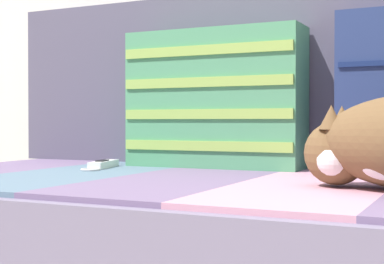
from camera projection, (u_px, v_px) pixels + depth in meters
The scene contains 3 objects.
sofa_backrest at pixel (357, 76), 1.55m from camera, with size 2.10×0.14×0.48m.
throw_pillow_striped at pixel (215, 99), 1.57m from camera, with size 0.48×0.14×0.37m.
game_remote_near at pixel (103, 165), 1.55m from camera, with size 0.09×0.19×0.02m.
Camera 1 is at (0.28, -1.11, 0.52)m, focal length 55.00 mm.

